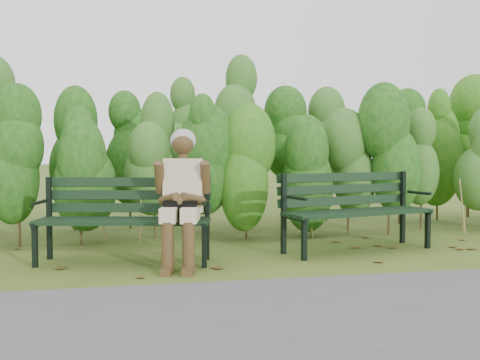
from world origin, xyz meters
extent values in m
plane|color=#395719|center=(0.00, 0.00, 0.00)|extent=(80.00, 80.00, 0.00)
cube|color=#474749|center=(0.00, -2.20, 0.01)|extent=(60.00, 2.50, 0.01)
cylinder|color=#47381E|center=(-2.14, 1.30, 0.40)|extent=(0.03, 0.03, 0.80)
ellipsoid|color=#216D17|center=(-2.14, 1.30, 1.04)|extent=(0.64, 0.64, 1.44)
cylinder|color=#47381E|center=(-1.53, 1.30, 0.40)|extent=(0.03, 0.03, 0.80)
ellipsoid|color=#216D17|center=(-1.53, 1.30, 1.04)|extent=(0.64, 0.64, 1.44)
cylinder|color=#47381E|center=(-0.92, 1.30, 0.40)|extent=(0.03, 0.03, 0.80)
ellipsoid|color=#216D17|center=(-0.92, 1.30, 1.04)|extent=(0.64, 0.64, 1.44)
cylinder|color=#47381E|center=(-0.31, 1.30, 0.40)|extent=(0.03, 0.03, 0.80)
ellipsoid|color=#216D17|center=(-0.31, 1.30, 1.04)|extent=(0.64, 0.64, 1.44)
cylinder|color=#47381E|center=(0.31, 1.30, 0.40)|extent=(0.03, 0.03, 0.80)
ellipsoid|color=#216D17|center=(0.31, 1.30, 1.04)|extent=(0.64, 0.64, 1.44)
cylinder|color=#47381E|center=(0.92, 1.30, 0.40)|extent=(0.03, 0.03, 0.80)
ellipsoid|color=#216D17|center=(0.92, 1.30, 1.04)|extent=(0.64, 0.64, 1.44)
cylinder|color=#47381E|center=(1.53, 1.30, 0.40)|extent=(0.03, 0.03, 0.80)
ellipsoid|color=#216D17|center=(1.53, 1.30, 1.04)|extent=(0.64, 0.64, 1.44)
cylinder|color=#47381E|center=(2.14, 1.30, 0.40)|extent=(0.03, 0.03, 0.80)
ellipsoid|color=#216D17|center=(2.14, 1.30, 1.04)|extent=(0.64, 0.64, 1.44)
cylinder|color=#47381E|center=(2.75, 1.30, 0.40)|extent=(0.03, 0.03, 0.80)
ellipsoid|color=#216D17|center=(2.75, 1.30, 1.04)|extent=(0.64, 0.64, 1.44)
cylinder|color=#47381E|center=(3.36, 1.30, 0.40)|extent=(0.03, 0.03, 0.80)
ellipsoid|color=#216D17|center=(3.36, 1.30, 1.04)|extent=(0.64, 0.64, 1.44)
cylinder|color=#47381E|center=(-2.69, 2.30, 0.55)|extent=(0.04, 0.04, 1.10)
ellipsoid|color=#134513|center=(-2.69, 2.30, 1.43)|extent=(0.70, 0.70, 1.98)
cylinder|color=#47381E|center=(-1.92, 2.30, 0.55)|extent=(0.04, 0.04, 1.10)
ellipsoid|color=#134513|center=(-1.92, 2.30, 1.43)|extent=(0.70, 0.70, 1.98)
cylinder|color=#47381E|center=(-1.15, 2.30, 0.55)|extent=(0.04, 0.04, 1.10)
ellipsoid|color=#134513|center=(-1.15, 2.30, 1.43)|extent=(0.70, 0.70, 1.98)
cylinder|color=#47381E|center=(-0.38, 2.30, 0.55)|extent=(0.04, 0.04, 1.10)
ellipsoid|color=#134513|center=(-0.38, 2.30, 1.43)|extent=(0.70, 0.70, 1.98)
cylinder|color=#47381E|center=(0.38, 2.30, 0.55)|extent=(0.04, 0.04, 1.10)
ellipsoid|color=#134513|center=(0.38, 2.30, 1.43)|extent=(0.70, 0.70, 1.98)
cylinder|color=#47381E|center=(1.15, 2.30, 0.55)|extent=(0.04, 0.04, 1.10)
ellipsoid|color=#134513|center=(1.15, 2.30, 1.43)|extent=(0.70, 0.70, 1.98)
cylinder|color=#47381E|center=(1.92, 2.30, 0.55)|extent=(0.04, 0.04, 1.10)
ellipsoid|color=#134513|center=(1.92, 2.30, 1.43)|extent=(0.70, 0.70, 1.98)
cylinder|color=#47381E|center=(2.69, 2.30, 0.55)|extent=(0.04, 0.04, 1.10)
ellipsoid|color=#134513|center=(2.69, 2.30, 1.43)|extent=(0.70, 0.70, 1.98)
cylinder|color=#47381E|center=(3.46, 2.30, 0.55)|extent=(0.04, 0.04, 1.10)
ellipsoid|color=#134513|center=(3.46, 2.30, 1.43)|extent=(0.70, 0.70, 1.98)
cube|color=brown|center=(-0.88, -0.85, 0.00)|extent=(0.11, 0.11, 0.01)
cube|color=brown|center=(2.59, 0.13, 0.00)|extent=(0.10, 0.09, 0.01)
cube|color=brown|center=(-0.41, -0.01, 0.00)|extent=(0.10, 0.08, 0.01)
cube|color=brown|center=(-0.23, 0.85, 0.00)|extent=(0.11, 0.11, 0.01)
cube|color=brown|center=(-2.28, 0.20, 0.00)|extent=(0.09, 0.11, 0.01)
cube|color=brown|center=(1.03, -0.06, 0.00)|extent=(0.11, 0.11, 0.01)
cube|color=brown|center=(-1.10, 0.70, 0.00)|extent=(0.11, 0.10, 0.01)
cube|color=brown|center=(1.47, 0.59, 0.00)|extent=(0.10, 0.08, 0.01)
cube|color=brown|center=(-1.40, 0.05, 0.00)|extent=(0.09, 0.10, 0.01)
cube|color=brown|center=(2.19, -0.41, 0.00)|extent=(0.09, 0.07, 0.01)
cube|color=brown|center=(-0.42, -0.16, 0.00)|extent=(0.11, 0.11, 0.01)
cube|color=brown|center=(1.84, 0.25, 0.00)|extent=(0.11, 0.11, 0.01)
cube|color=brown|center=(-1.72, 0.20, 0.00)|extent=(0.10, 0.11, 0.01)
cube|color=brown|center=(-0.06, 0.58, 0.00)|extent=(0.09, 0.10, 0.01)
cube|color=brown|center=(1.64, 0.42, 0.00)|extent=(0.11, 0.10, 0.01)
cube|color=brown|center=(-1.72, -1.03, 0.00)|extent=(0.08, 0.10, 0.01)
cube|color=brown|center=(-1.30, 0.60, 0.00)|extent=(0.09, 0.11, 0.01)
cube|color=brown|center=(0.31, -0.41, 0.00)|extent=(0.10, 0.11, 0.01)
cube|color=black|center=(-1.21, -0.15, 0.40)|extent=(1.58, 0.43, 0.04)
cube|color=black|center=(-1.19, -0.04, 0.40)|extent=(1.58, 0.43, 0.04)
cube|color=black|center=(-1.16, 0.07, 0.40)|extent=(1.58, 0.43, 0.04)
cube|color=black|center=(-1.14, 0.18, 0.40)|extent=(1.58, 0.43, 0.04)
cube|color=black|center=(-1.12, 0.26, 0.50)|extent=(1.57, 0.39, 0.09)
cube|color=black|center=(-1.12, 0.27, 0.62)|extent=(1.57, 0.39, 0.09)
cube|color=black|center=(-1.12, 0.28, 0.74)|extent=(1.57, 0.39, 0.09)
cube|color=black|center=(-1.96, 0.00, 0.20)|extent=(0.05, 0.05, 0.40)
cube|color=black|center=(-1.88, 0.38, 0.40)|extent=(0.05, 0.05, 0.80)
cube|color=black|center=(-1.92, 0.18, 0.38)|extent=(0.14, 0.44, 0.04)
cylinder|color=black|center=(-1.93, 0.13, 0.58)|extent=(0.10, 0.33, 0.03)
cube|color=black|center=(-0.47, -0.32, 0.20)|extent=(0.05, 0.05, 0.40)
cube|color=black|center=(-0.39, 0.05, 0.40)|extent=(0.05, 0.05, 0.80)
cube|color=black|center=(-0.43, -0.15, 0.38)|extent=(0.14, 0.44, 0.04)
cylinder|color=black|center=(-0.44, -0.19, 0.58)|extent=(0.10, 0.33, 0.03)
cube|color=black|center=(1.27, 0.01, 0.41)|extent=(1.61, 0.49, 0.04)
cube|color=black|center=(1.24, 0.12, 0.41)|extent=(1.61, 0.49, 0.04)
cube|color=black|center=(1.22, 0.24, 0.41)|extent=(1.61, 0.49, 0.04)
cube|color=black|center=(1.19, 0.35, 0.41)|extent=(1.61, 0.49, 0.04)
cube|color=black|center=(1.17, 0.43, 0.51)|extent=(1.60, 0.44, 0.10)
cube|color=black|center=(1.17, 0.44, 0.64)|extent=(1.60, 0.44, 0.10)
cube|color=black|center=(1.16, 0.45, 0.76)|extent=(1.60, 0.44, 0.10)
cube|color=black|center=(0.52, -0.18, 0.20)|extent=(0.06, 0.06, 0.41)
cube|color=black|center=(0.42, 0.19, 0.41)|extent=(0.06, 0.06, 0.82)
cube|color=black|center=(0.47, -0.01, 0.39)|extent=(0.15, 0.45, 0.04)
cylinder|color=black|center=(0.48, -0.05, 0.59)|extent=(0.11, 0.34, 0.03)
cube|color=black|center=(2.03, 0.19, 0.20)|extent=(0.06, 0.06, 0.41)
cube|color=black|center=(1.94, 0.57, 0.41)|extent=(0.06, 0.06, 0.82)
cube|color=black|center=(1.99, 0.37, 0.39)|extent=(0.15, 0.45, 0.04)
cylinder|color=black|center=(2.00, 0.32, 0.59)|extent=(0.11, 0.34, 0.03)
cube|color=beige|center=(-0.77, -0.29, 0.49)|extent=(0.23, 0.44, 0.13)
cube|color=beige|center=(-0.59, -0.33, 0.49)|extent=(0.23, 0.44, 0.13)
cylinder|color=#48351B|center=(-0.80, -0.45, 0.22)|extent=(0.13, 0.13, 0.44)
cylinder|color=#48351B|center=(-0.63, -0.49, 0.22)|extent=(0.13, 0.13, 0.44)
cube|color=#48351B|center=(-0.82, -0.53, 0.03)|extent=(0.13, 0.21, 0.06)
cube|color=#48351B|center=(-0.64, -0.57, 0.03)|extent=(0.13, 0.21, 0.06)
cube|color=beige|center=(-0.62, -0.04, 0.72)|extent=(0.41, 0.32, 0.52)
cylinder|color=#48351B|center=(-0.63, -0.06, 0.99)|extent=(0.09, 0.09, 0.10)
sphere|color=#48351B|center=(-0.63, -0.07, 1.12)|extent=(0.21, 0.21, 0.21)
ellipsoid|color=gray|center=(-0.62, -0.05, 1.14)|extent=(0.24, 0.23, 0.22)
cylinder|color=#48351B|center=(-0.84, -0.08, 0.80)|extent=(0.13, 0.22, 0.31)
cylinder|color=#48351B|center=(-0.43, -0.17, 0.80)|extent=(0.13, 0.22, 0.31)
cylinder|color=#48351B|center=(-0.77, -0.23, 0.62)|extent=(0.19, 0.28, 0.13)
cylinder|color=#48351B|center=(-0.56, -0.27, 0.62)|extent=(0.26, 0.24, 0.13)
sphere|color=#48351B|center=(-0.68, -0.31, 0.60)|extent=(0.11, 0.11, 0.11)
cube|color=black|center=(-0.68, -0.30, 0.53)|extent=(0.32, 0.18, 0.16)
camera|label=1|loc=(-1.16, -5.27, 1.05)|focal=42.00mm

